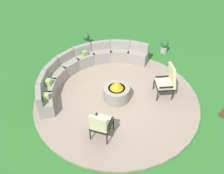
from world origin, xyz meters
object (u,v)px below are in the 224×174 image
(curved_stone_bench, at_px, (84,68))
(potted_plant_1, at_px, (86,39))
(fire_pit, at_px, (117,92))
(lounge_chair_front_right, at_px, (167,81))
(potted_plant_2, at_px, (164,46))
(lounge_chair_front_left, at_px, (101,124))

(curved_stone_bench, xyz_separation_m, potted_plant_1, (1.60, 1.58, -0.09))
(fire_pit, xyz_separation_m, lounge_chair_front_right, (1.26, -1.07, 0.29))
(fire_pit, bearing_deg, lounge_chair_front_right, -40.43)
(potted_plant_2, bearing_deg, lounge_chair_front_right, -146.04)
(potted_plant_1, bearing_deg, curved_stone_bench, -135.44)
(potted_plant_2, bearing_deg, potted_plant_1, 121.19)
(lounge_chair_front_left, relative_size, potted_plant_1, 1.89)
(lounge_chair_front_right, distance_m, potted_plant_2, 2.76)
(potted_plant_1, relative_size, potted_plant_2, 0.94)
(lounge_chair_front_right, height_order, potted_plant_2, lounge_chair_front_right)
(curved_stone_bench, relative_size, potted_plant_1, 8.78)
(lounge_chair_front_left, distance_m, lounge_chair_front_right, 2.77)
(lounge_chair_front_left, xyz_separation_m, potted_plant_1, (3.29, 4.02, -0.30))
(potted_plant_2, bearing_deg, fire_pit, -172.66)
(fire_pit, relative_size, lounge_chair_front_right, 0.72)
(curved_stone_bench, relative_size, lounge_chair_front_left, 4.66)
(potted_plant_2, bearing_deg, curved_stone_bench, 159.04)
(lounge_chair_front_left, height_order, potted_plant_2, lounge_chair_front_left)
(lounge_chair_front_left, height_order, lounge_chair_front_right, lounge_chair_front_right)
(fire_pit, relative_size, curved_stone_bench, 0.18)
(curved_stone_bench, distance_m, lounge_chair_front_right, 3.01)
(curved_stone_bench, distance_m, potted_plant_2, 3.56)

